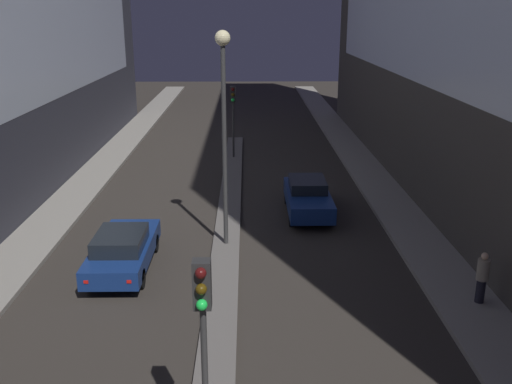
{
  "coord_description": "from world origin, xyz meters",
  "views": [
    {
      "loc": [
        0.79,
        -4.73,
        8.3
      ],
      "look_at": [
        1.18,
        19.73,
        0.5
      ],
      "focal_mm": 40.0,
      "sensor_mm": 36.0,
      "label": 1
    }
  ],
  "objects_px": {
    "traffic_light_mid": "(233,105)",
    "pedestrian_on_right_sidewalk": "(482,276)",
    "traffic_light_near": "(203,317)",
    "street_lamp": "(224,102)",
    "car_left_lane": "(123,249)",
    "car_right_lane": "(308,197)"
  },
  "relations": [
    {
      "from": "traffic_light_mid",
      "to": "pedestrian_on_right_sidewalk",
      "type": "relative_size",
      "value": 2.63
    },
    {
      "from": "traffic_light_near",
      "to": "street_lamp",
      "type": "relative_size",
      "value": 0.54
    },
    {
      "from": "traffic_light_near",
      "to": "pedestrian_on_right_sidewalk",
      "type": "bearing_deg",
      "value": 38.13
    },
    {
      "from": "traffic_light_near",
      "to": "pedestrian_on_right_sidewalk",
      "type": "height_order",
      "value": "traffic_light_near"
    },
    {
      "from": "car_left_lane",
      "to": "pedestrian_on_right_sidewalk",
      "type": "relative_size",
      "value": 2.95
    },
    {
      "from": "traffic_light_mid",
      "to": "car_right_lane",
      "type": "distance_m",
      "value": 10.31
    },
    {
      "from": "traffic_light_mid",
      "to": "traffic_light_near",
      "type": "bearing_deg",
      "value": -90.0
    },
    {
      "from": "car_left_lane",
      "to": "car_right_lane",
      "type": "relative_size",
      "value": 1.02
    },
    {
      "from": "street_lamp",
      "to": "car_left_lane",
      "type": "xyz_separation_m",
      "value": [
        -3.36,
        -1.92,
        -4.61
      ]
    },
    {
      "from": "street_lamp",
      "to": "pedestrian_on_right_sidewalk",
      "type": "bearing_deg",
      "value": -31.37
    },
    {
      "from": "car_right_lane",
      "to": "traffic_light_near",
      "type": "bearing_deg",
      "value": -103.43
    },
    {
      "from": "car_right_lane",
      "to": "car_left_lane",
      "type": "bearing_deg",
      "value": -141.04
    },
    {
      "from": "traffic_light_near",
      "to": "pedestrian_on_right_sidewalk",
      "type": "relative_size",
      "value": 2.63
    },
    {
      "from": "car_left_lane",
      "to": "pedestrian_on_right_sidewalk",
      "type": "xyz_separation_m",
      "value": [
        10.94,
        -2.7,
        0.24
      ]
    },
    {
      "from": "street_lamp",
      "to": "traffic_light_mid",
      "type": "bearing_deg",
      "value": 90.0
    },
    {
      "from": "car_left_lane",
      "to": "car_right_lane",
      "type": "height_order",
      "value": "car_right_lane"
    },
    {
      "from": "car_left_lane",
      "to": "traffic_light_mid",
      "type": "bearing_deg",
      "value": 77.28
    },
    {
      "from": "street_lamp",
      "to": "traffic_light_near",
      "type": "bearing_deg",
      "value": -90.0
    },
    {
      "from": "traffic_light_mid",
      "to": "car_left_lane",
      "type": "xyz_separation_m",
      "value": [
        -3.36,
        -14.89,
        -2.43
      ]
    },
    {
      "from": "street_lamp",
      "to": "car_right_lane",
      "type": "relative_size",
      "value": 1.68
    },
    {
      "from": "traffic_light_mid",
      "to": "pedestrian_on_right_sidewalk",
      "type": "distance_m",
      "value": 19.27
    },
    {
      "from": "traffic_light_near",
      "to": "pedestrian_on_right_sidewalk",
      "type": "xyz_separation_m",
      "value": [
        7.58,
        5.95,
        -2.18
      ]
    }
  ]
}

